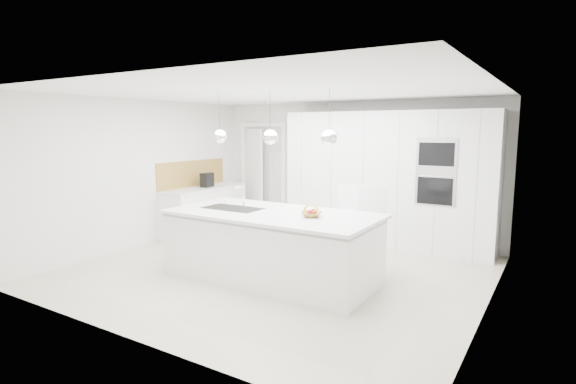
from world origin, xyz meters
The scene contains 27 objects.
floor centered at (0.00, 0.00, 0.00)m, with size 5.50×5.50×0.00m, color #BEB498.
wall_back centered at (0.00, 2.50, 1.25)m, with size 5.50×5.50×0.00m, color silver.
wall_left centered at (-2.75, 0.00, 1.25)m, with size 5.00×5.00×0.00m, color silver.
ceiling centered at (0.00, 0.00, 2.50)m, with size 5.50×5.50×0.00m, color white.
tall_cabinets centered at (0.80, 2.20, 1.15)m, with size 3.60×0.60×2.30m, color white.
oven_stack centered at (1.70, 1.89, 1.35)m, with size 0.62×0.04×1.05m, color #A5A5A8, non-canonical shape.
doorway_frame centered at (-1.95, 2.47, 1.02)m, with size 1.11×0.08×2.13m, color white, non-canonical shape.
hallway_door centered at (-2.20, 2.42, 1.00)m, with size 0.82×0.04×2.00m, color white.
radiator centered at (-1.63, 2.46, 0.85)m, with size 0.32×0.04×1.40m, color white, non-canonical shape.
left_base_cabinets centered at (-2.45, 1.20, 0.43)m, with size 0.60×1.80×0.86m, color white.
left_worktop centered at (-2.45, 1.20, 0.88)m, with size 0.62×1.82×0.04m, color white.
oak_backsplash centered at (-2.74, 1.20, 1.15)m, with size 0.02×1.80×0.50m, color #A7823E.
island_base centered at (0.10, -0.30, 0.43)m, with size 2.80×1.20×0.86m, color white.
island_worktop centered at (0.10, -0.25, 0.88)m, with size 2.84×1.40×0.04m, color white.
island_sink centered at (-0.55, -0.30, 0.82)m, with size 0.84×0.44×0.18m, color #3F3F42, non-canonical shape.
island_tap centered at (-0.50, -0.10, 1.05)m, with size 0.02×0.02×0.30m, color white.
pendant_left centered at (-0.75, -0.30, 1.90)m, with size 0.20×0.20×0.20m, color white.
pendant_mid centered at (0.10, -0.30, 1.90)m, with size 0.20×0.20×0.20m, color white.
pendant_right centered at (0.95, -0.30, 1.90)m, with size 0.20×0.20×0.20m, color white.
fruit_bowl centered at (0.70, -0.26, 0.93)m, with size 0.27×0.27×0.07m, color #A7823E.
espresso_machine centered at (-2.43, 1.28, 1.04)m, with size 0.16×0.25×0.27m, color black.
bar_stool_left centered at (0.77, 0.60, 0.60)m, with size 0.39×0.55×1.19m, color white, non-canonical shape.
bar_stool_right centered at (1.14, 0.56, 0.60)m, with size 0.40×0.55×1.21m, color white, non-canonical shape.
apple_a centered at (0.71, -0.32, 0.97)m, with size 0.07×0.07×0.07m, color #A30C1B.
apple_b centered at (0.72, -0.26, 0.97)m, with size 0.08×0.08×0.08m, color #A30C1B.
apple_c centered at (0.72, -0.23, 0.96)m, with size 0.07×0.07×0.07m, color #A30C1B.
banana_bunch centered at (0.70, -0.29, 1.01)m, with size 0.20×0.20×0.03m, color yellow.
Camera 1 is at (3.38, -5.18, 2.01)m, focal length 28.00 mm.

